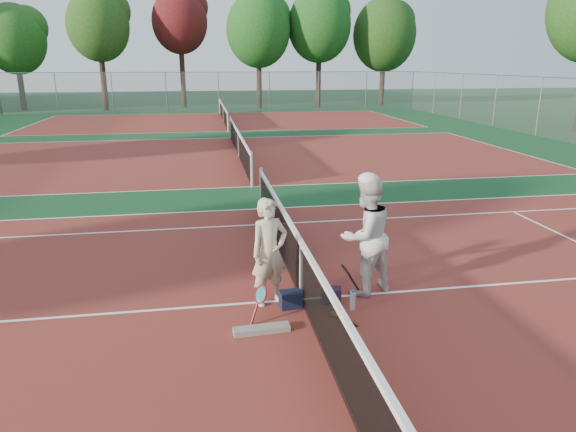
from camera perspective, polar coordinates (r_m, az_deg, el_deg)
The scene contains 23 objects.
ground at distance 8.50m, azimuth 1.44°, elevation -9.25°, with size 130.00×130.00×0.00m, color #103B1D.
court_main at distance 8.49m, azimuth 1.44°, elevation -9.24°, with size 23.77×10.97×0.01m, color maroon.
court_far_a at distance 21.37m, azimuth -5.48°, elevation 6.62°, with size 23.77×10.97×0.01m, color maroon.
court_far_b at distance 34.73m, azimuth -7.18°, elevation 10.44°, with size 23.77×10.97×0.01m, color maroon.
net_main at distance 8.29m, azimuth 1.47°, elevation -6.08°, with size 0.10×10.98×1.02m, color black, non-canonical shape.
net_far_a at distance 21.29m, azimuth -5.52°, elevation 7.96°, with size 0.10×10.98×1.02m, color black, non-canonical shape.
net_far_b at distance 34.68m, azimuth -7.21°, elevation 11.27°, with size 0.10×10.98×1.02m, color black, non-canonical shape.
fence_back at distance 41.58m, azimuth -7.72°, elevation 13.50°, with size 32.00×0.06×3.00m, color slate, non-canonical shape.
player_a at distance 8.06m, azimuth -2.09°, elevation -4.02°, with size 0.63×0.41×1.73m, color beige.
player_b at distance 8.48m, azimuth 8.61°, elevation -2.22°, with size 0.97×0.75×1.99m, color silver.
racket_red at distance 7.73m, azimuth -3.05°, elevation -9.73°, with size 0.28×0.27×0.56m, color maroon, non-canonical shape.
racket_black_held at distance 8.64m, azimuth 6.49°, elevation -6.99°, with size 0.34×0.27×0.52m, color black, non-canonical shape.
racket_spare at distance 8.05m, azimuth 5.45°, elevation -10.76°, with size 0.60×0.27×0.03m, color black, non-canonical shape.
sports_bag_navy at distance 8.19m, azimuth 0.31°, elevation -9.24°, with size 0.34×0.23×0.27m, color black.
sports_bag_purple at distance 8.36m, azimuth 4.83°, elevation -8.79°, with size 0.31×0.22×0.25m, color black.
net_cover_canvas at distance 7.54m, azimuth -2.95°, elevation -12.47°, with size 0.82×0.19×0.09m, color slate.
water_bottle at distance 8.16m, azimuth 7.20°, elevation -9.38°, with size 0.09×0.09×0.30m, color silver.
tree_back_0 at distance 47.53m, azimuth -28.11°, elevation 16.91°, with size 4.71×4.71×8.16m.
tree_back_1 at distance 45.02m, azimuth -20.34°, elevation 19.18°, with size 4.76×4.76×9.19m.
tree_back_maroon at distance 46.16m, azimuth -11.94°, elevation 20.35°, with size 4.55×4.55×9.58m.
tree_back_3 at distance 44.52m, azimuth -3.31°, elevation 19.90°, with size 5.22×5.22×9.24m.
tree_back_4 at distance 45.89m, azimuth 3.50°, elevation 20.36°, with size 5.30×5.30×9.74m.
tree_back_5 at distance 47.98m, azimuth 10.67°, elevation 19.16°, with size 5.44×5.44×9.15m.
Camera 1 is at (-1.47, -7.49, 3.72)m, focal length 32.00 mm.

